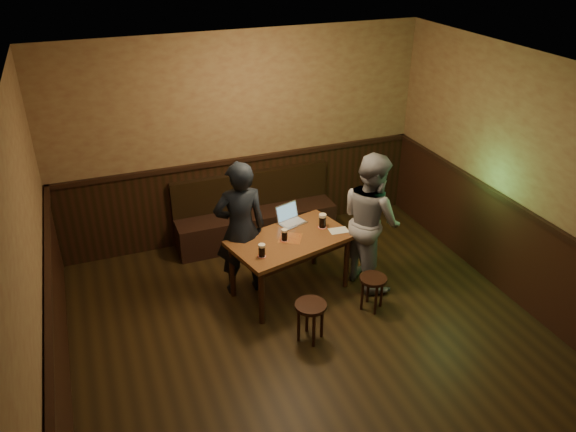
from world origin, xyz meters
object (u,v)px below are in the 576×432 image
(person_grey, at_px, (371,220))
(stool_right, at_px, (373,284))
(pint_mid, at_px, (284,235))
(stool_left, at_px, (311,311))
(person_suit, at_px, (240,229))
(pub_table, at_px, (290,245))
(pint_left, at_px, (262,250))
(pint_right, at_px, (323,221))
(bench, at_px, (255,219))
(laptop, at_px, (290,218))

(person_grey, bearing_deg, stool_right, 151.84)
(pint_mid, bearing_deg, stool_left, -92.60)
(stool_left, xyz_separation_m, person_suit, (-0.40, 1.13, 0.47))
(pub_table, xyz_separation_m, stool_right, (0.75, -0.65, -0.30))
(pub_table, xyz_separation_m, person_grey, (0.98, -0.11, 0.20))
(pint_left, xyz_separation_m, pint_right, (0.88, 0.36, 0.01))
(pub_table, distance_m, pint_left, 0.53)
(pub_table, height_order, stool_right, pub_table)
(stool_left, bearing_deg, pub_table, 82.37)
(bench, relative_size, pint_right, 12.51)
(laptop, bearing_deg, stool_left, -119.29)
(stool_right, relative_size, pint_right, 2.38)
(pub_table, distance_m, stool_right, 1.04)
(bench, bearing_deg, stool_left, -93.09)
(pub_table, distance_m, laptop, 0.41)
(stool_right, xyz_separation_m, pint_right, (-0.30, 0.75, 0.49))
(pub_table, distance_m, pint_right, 0.50)
(bench, relative_size, laptop, 5.91)
(pub_table, bearing_deg, laptop, 55.21)
(pub_table, xyz_separation_m, pint_left, (-0.43, -0.26, 0.17))
(pint_right, relative_size, person_suit, 0.11)
(stool_left, bearing_deg, person_suit, 109.64)
(pub_table, distance_m, stool_left, 0.94)
(pint_mid, bearing_deg, pint_right, 13.17)
(pint_right, relative_size, person_grey, 0.11)
(pub_table, bearing_deg, bench, 75.81)
(pint_right, bearing_deg, bench, 110.18)
(pint_left, bearing_deg, person_grey, 5.78)
(stool_left, xyz_separation_m, pint_mid, (0.04, 0.87, 0.44))
(stool_right, bearing_deg, pint_left, 161.36)
(pint_mid, xyz_separation_m, laptop, (0.21, 0.38, -0.02))
(stool_left, relative_size, stool_right, 1.08)
(stool_left, bearing_deg, laptop, 78.50)
(stool_right, bearing_deg, stool_left, -164.66)
(stool_right, bearing_deg, pub_table, 138.88)
(stool_right, bearing_deg, pint_right, 111.61)
(pint_right, bearing_deg, pint_left, -157.94)
(pub_table, relative_size, stool_right, 3.62)
(bench, height_order, stool_left, bench)
(pint_mid, bearing_deg, person_suit, 149.53)
(bench, xyz_separation_m, pub_table, (0.00, -1.32, 0.32))
(pint_mid, xyz_separation_m, pint_right, (0.53, 0.12, 0.02))
(pint_left, height_order, person_grey, person_grey)
(stool_left, height_order, pint_mid, pint_mid)
(person_suit, xyz_separation_m, person_grey, (1.50, -0.35, 0.00))
(pint_left, distance_m, laptop, 0.83)
(bench, distance_m, person_grey, 1.81)
(pint_mid, bearing_deg, stool_right, -37.28)
(stool_right, relative_size, laptop, 1.13)
(bench, distance_m, stool_right, 2.11)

